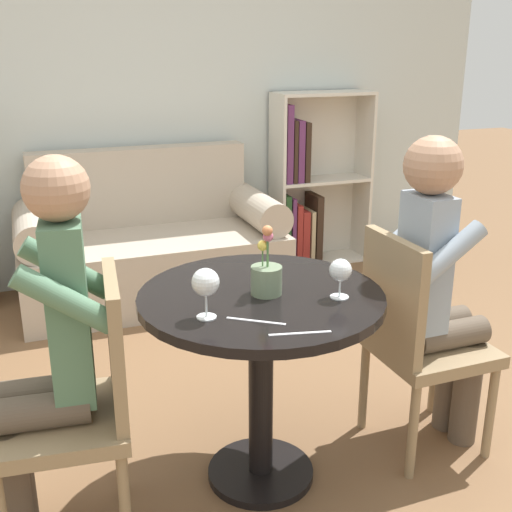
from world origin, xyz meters
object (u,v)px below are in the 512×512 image
(person_left, at_px, (47,353))
(flower_vase, at_px, (266,276))
(person_right, at_px, (438,287))
(chair_right, at_px, (415,335))
(wine_glass_left, at_px, (206,284))
(wine_glass_right, at_px, (340,271))
(couch, at_px, (151,249))
(bookshelf_right, at_px, (307,188))
(chair_left, at_px, (82,399))

(person_left, distance_m, flower_vase, 0.75)
(person_right, bearing_deg, chair_right, 90.42)
(chair_right, relative_size, person_left, 0.71)
(wine_glass_left, distance_m, wine_glass_right, 0.47)
(wine_glass_left, bearing_deg, couch, 83.60)
(couch, relative_size, bookshelf_right, 1.31)
(wine_glass_left, relative_size, flower_vase, 0.66)
(chair_right, relative_size, wine_glass_right, 6.56)
(person_left, distance_m, wine_glass_left, 0.53)
(couch, height_order, wine_glass_right, couch)
(chair_right, bearing_deg, wine_glass_left, 96.25)
(flower_vase, bearing_deg, chair_right, -1.50)
(couch, height_order, chair_right, couch)
(couch, bearing_deg, chair_right, -72.38)
(bookshelf_right, xyz_separation_m, chair_left, (-1.84, -2.28, -0.06))
(person_left, relative_size, wine_glass_right, 9.28)
(couch, distance_m, bookshelf_right, 1.27)
(flower_vase, bearing_deg, bookshelf_right, 61.78)
(wine_glass_left, bearing_deg, chair_left, 169.14)
(bookshelf_right, xyz_separation_m, person_right, (-0.50, -2.25, 0.12))
(person_left, relative_size, flower_vase, 5.18)
(couch, bearing_deg, chair_left, -107.40)
(person_left, distance_m, person_right, 1.44)
(wine_glass_left, relative_size, wine_glass_right, 1.19)
(bookshelf_right, height_order, flower_vase, bookshelf_right)
(chair_right, relative_size, person_right, 0.71)
(chair_left, distance_m, chair_right, 1.26)
(couch, distance_m, person_right, 2.14)
(bookshelf_right, xyz_separation_m, wine_glass_right, (-0.98, -2.35, 0.28))
(person_left, height_order, flower_vase, person_left)
(bookshelf_right, bearing_deg, couch, -167.66)
(couch, distance_m, person_left, 2.15)
(couch, relative_size, flower_vase, 6.59)
(wine_glass_left, xyz_separation_m, wine_glass_right, (0.47, 0.00, -0.02))
(flower_vase, bearing_deg, couch, 90.44)
(chair_left, xyz_separation_m, person_right, (1.35, 0.03, 0.19))
(bookshelf_right, height_order, wine_glass_left, bookshelf_right)
(wine_glass_left, bearing_deg, bookshelf_right, 58.40)
(chair_left, xyz_separation_m, chair_right, (1.26, 0.03, 0.00))
(chair_left, bearing_deg, bookshelf_right, 146.95)
(chair_right, bearing_deg, chair_left, 90.66)
(couch, height_order, person_left, person_left)
(person_left, bearing_deg, chair_right, 96.48)
(bookshelf_right, distance_m, flower_vase, 2.55)
(person_right, bearing_deg, person_left, 89.96)
(couch, relative_size, wine_glass_right, 11.81)
(flower_vase, bearing_deg, chair_left, -176.09)
(person_left, xyz_separation_m, wine_glass_left, (0.48, -0.09, 0.19))
(chair_right, distance_m, person_right, 0.21)
(person_right, height_order, wine_glass_left, person_right)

